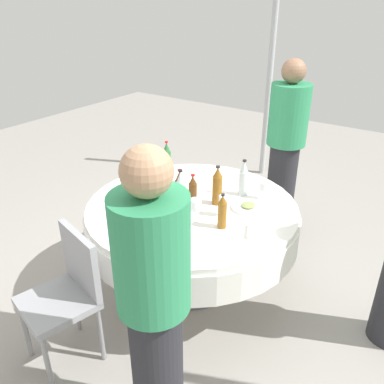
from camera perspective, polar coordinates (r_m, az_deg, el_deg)
The scene contains 23 objects.
ground_plane at distance 3.28m, azimuth 0.00°, elevation -13.26°, with size 10.00×10.00×0.00m, color gray.
dining_table at distance 2.93m, azimuth 0.00°, elevation -4.30°, with size 1.55×1.55×0.74m.
bottle_brown_rear at distance 2.84m, azimuth -1.77°, elevation 0.68°, with size 0.07×0.07×0.26m.
bottle_brown_left at distance 2.77m, azimuth 0.12°, elevation -0.03°, with size 0.06×0.06×0.26m.
bottle_clear_west at distance 2.72m, azimuth -1.64°, elevation 0.02°, with size 0.06×0.06×0.31m.
bottle_amber_mid at distance 2.54m, azimuth 4.36°, elevation -2.90°, with size 0.06×0.06×0.24m.
bottle_clear_far at distance 2.97m, azimuth 7.39°, elevation 1.89°, with size 0.07×0.07×0.28m.
bottle_green_east at distance 3.23m, azimuth -3.61°, elevation 4.46°, with size 0.07×0.07×0.31m.
bottle_amber_north at distance 2.82m, azimuth 3.65°, elevation 0.80°, with size 0.07×0.07×0.29m.
wine_glass_mid at distance 2.68m, azimuth 4.51°, elevation -1.41°, with size 0.06×0.06×0.15m.
wine_glass_far at distance 2.61m, azimuth 0.53°, elevation -1.92°, with size 0.08×0.08×0.16m.
wine_glass_east at distance 2.94m, azimuth 10.28°, elevation 0.81°, with size 0.07×0.07×0.14m.
wine_glass_north at distance 2.64m, azimuth -8.07°, elevation -2.12°, with size 0.07×0.07×0.15m.
plate_inner at distance 3.06m, azimuth -2.05°, elevation 0.41°, with size 0.22×0.22×0.02m.
plate_near at distance 2.53m, azimuth -3.59°, elevation -5.82°, with size 0.24×0.24×0.02m.
plate_front at distance 2.99m, azimuth -7.70°, elevation -0.54°, with size 0.26×0.26×0.02m.
plate_outer at distance 2.83m, azimuth 8.10°, elevation -2.12°, with size 0.24×0.24×0.04m.
fork_left at distance 3.33m, azimuth 1.51°, elevation 2.58°, with size 0.18×0.02×0.01m, color silver.
folded_napkin at distance 2.56m, azimuth 9.91°, elevation -5.64°, with size 0.17×0.17×0.02m, color white.
person_left at distance 3.64m, azimuth 13.20°, elevation 5.95°, with size 0.34×0.34×1.64m.
person_west at distance 1.89m, azimuth -5.48°, elevation -15.48°, with size 0.34×0.34×1.60m.
chair_east at distance 2.56m, azimuth -17.36°, elevation -13.03°, with size 0.49×0.49×0.87m.
tent_pole_main at distance 4.91m, azimuth 11.17°, elevation 16.72°, with size 0.07×0.07×2.59m, color #B2B5B7.
Camera 1 is at (-2.07, -1.42, 2.10)m, focal length 37.18 mm.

